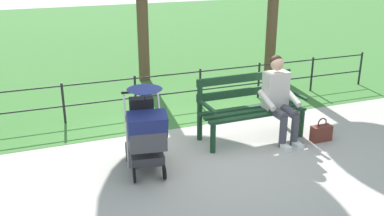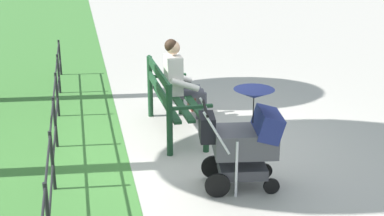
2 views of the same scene
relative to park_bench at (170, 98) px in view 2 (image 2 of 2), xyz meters
The scene contains 6 objects.
ground_plane 0.94m from the park_bench, ahead, with size 60.00×60.00×0.00m, color #ADA89E.
park_bench is the anchor object (origin of this frame).
person_on_bench 0.46m from the park_bench, 149.18° to the left, with size 0.54×0.74×1.28m.
stroller 1.85m from the park_bench, 16.22° to the left, with size 0.62×0.94×1.15m.
handbag 1.17m from the park_bench, 150.14° to the left, with size 0.32×0.14×0.37m.
park_fence 1.60m from the park_bench, 79.89° to the right, with size 8.52×0.04×0.70m.
Camera 2 is at (6.01, -1.32, 2.79)m, focal length 48.69 mm.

